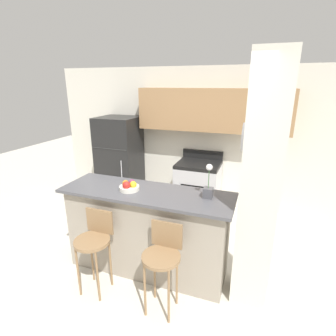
% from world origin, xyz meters
% --- Properties ---
extents(ground_plane, '(14.00, 14.00, 0.00)m').
position_xyz_m(ground_plane, '(0.00, 0.00, 0.00)').
color(ground_plane, beige).
extents(wall_back, '(5.60, 0.38, 2.55)m').
position_xyz_m(wall_back, '(0.14, 2.11, 1.50)').
color(wall_back, silver).
rests_on(wall_back, ground_plane).
extents(pillar_right, '(0.38, 0.32, 2.55)m').
position_xyz_m(pillar_right, '(1.23, -0.04, 1.28)').
color(pillar_right, silver).
rests_on(pillar_right, ground_plane).
extents(counter_bar, '(2.04, 0.65, 1.07)m').
position_xyz_m(counter_bar, '(0.00, 0.00, 0.54)').
color(counter_bar, gray).
rests_on(counter_bar, ground_plane).
extents(refrigerator, '(0.74, 0.72, 1.66)m').
position_xyz_m(refrigerator, '(-1.38, 1.78, 0.83)').
color(refrigerator, black).
rests_on(refrigerator, ground_plane).
extents(stove_range, '(0.75, 0.65, 1.07)m').
position_xyz_m(stove_range, '(0.19, 1.82, 0.46)').
color(stove_range, silver).
rests_on(stove_range, ground_plane).
extents(bar_stool_left, '(0.39, 0.39, 0.94)m').
position_xyz_m(bar_stool_left, '(-0.40, -0.50, 0.63)').
color(bar_stool_left, olive).
rests_on(bar_stool_left, ground_plane).
extents(bar_stool_right, '(0.39, 0.39, 0.94)m').
position_xyz_m(bar_stool_right, '(0.40, -0.50, 0.63)').
color(bar_stool_right, olive).
rests_on(bar_stool_right, ground_plane).
extents(orchid_vase, '(0.10, 0.10, 0.38)m').
position_xyz_m(orchid_vase, '(0.71, 0.08, 1.19)').
color(orchid_vase, '#4C4C51').
rests_on(orchid_vase, counter_bar).
extents(fruit_bowl, '(0.23, 0.23, 0.12)m').
position_xyz_m(fruit_bowl, '(-0.19, -0.03, 1.11)').
color(fruit_bowl, silver).
rests_on(fruit_bowl, counter_bar).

